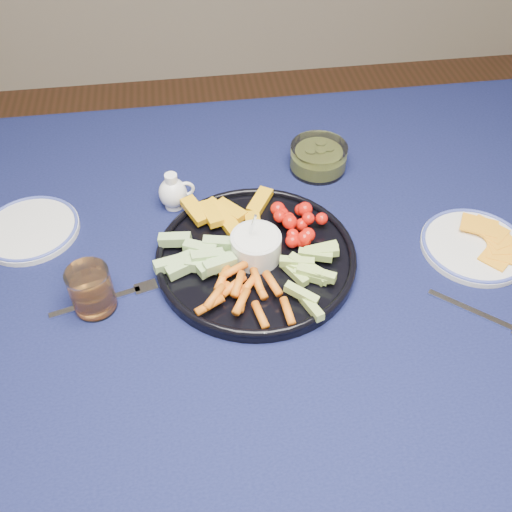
{
  "coord_description": "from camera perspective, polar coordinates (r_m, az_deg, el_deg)",
  "views": [
    {
      "loc": [
        -0.11,
        -0.69,
        1.49
      ],
      "look_at": [
        -0.02,
        -0.0,
        0.76
      ],
      "focal_mm": 40.0,
      "sensor_mm": 36.0,
      "label": 1
    }
  ],
  "objects": [
    {
      "name": "side_plate_extra",
      "position": [
        1.14,
        -21.66,
        2.53
      ],
      "size": [
        0.18,
        0.18,
        0.01
      ],
      "color": "silver",
      "rests_on": "dining_table"
    },
    {
      "name": "juice_tumbler",
      "position": [
        0.96,
        -16.07,
        -3.49
      ],
      "size": [
        0.07,
        0.07,
        0.08
      ],
      "color": "silver",
      "rests_on": "dining_table"
    },
    {
      "name": "cheese_plate",
      "position": [
        1.1,
        21.04,
        1.07
      ],
      "size": [
        0.19,
        0.19,
        0.02
      ],
      "color": "silver",
      "rests_on": "dining_table"
    },
    {
      "name": "dining_table",
      "position": [
        1.08,
        0.76,
        -3.5
      ],
      "size": [
        1.67,
        1.07,
        0.75
      ],
      "color": "#472C17",
      "rests_on": "ground"
    },
    {
      "name": "pickle_bowl",
      "position": [
        1.21,
        6.24,
        9.67
      ],
      "size": [
        0.12,
        0.12,
        0.05
      ],
      "color": "silver",
      "rests_on": "dining_table"
    },
    {
      "name": "creamer_pitcher",
      "position": [
        1.11,
        -8.27,
        6.3
      ],
      "size": [
        0.07,
        0.05,
        0.08
      ],
      "color": "white",
      "rests_on": "dining_table"
    },
    {
      "name": "fork_right",
      "position": [
        1.0,
        22.36,
        -5.83
      ],
      "size": [
        0.15,
        0.13,
        0.0
      ],
      "color": "silver",
      "rests_on": "dining_table"
    },
    {
      "name": "fork_left",
      "position": [
        0.99,
        -14.05,
        -4.01
      ],
      "size": [
        0.18,
        0.06,
        0.0
      ],
      "color": "silver",
      "rests_on": "dining_table"
    },
    {
      "name": "crudite_platter",
      "position": [
        1.0,
        -0.14,
        0.16
      ],
      "size": [
        0.35,
        0.35,
        0.11
      ],
      "color": "black",
      "rests_on": "dining_table"
    }
  ]
}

